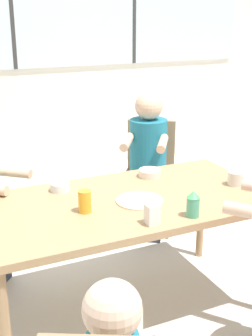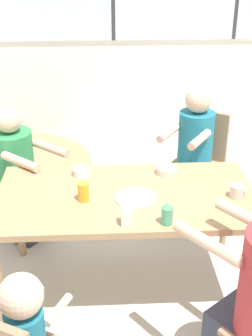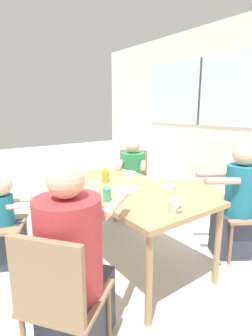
# 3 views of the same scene
# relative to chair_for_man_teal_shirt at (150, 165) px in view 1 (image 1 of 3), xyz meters

# --- Properties ---
(ground_plane) EXTENTS (16.00, 16.00, 0.00)m
(ground_plane) POSITION_rel_chair_for_man_teal_shirt_xyz_m (-0.68, -1.01, -0.50)
(ground_plane) COLOR beige
(wall_back_with_windows) EXTENTS (8.40, 0.08, 2.80)m
(wall_back_with_windows) POSITION_rel_chair_for_man_teal_shirt_xyz_m (-0.68, 1.64, 0.92)
(wall_back_with_windows) COLOR white
(wall_back_with_windows) RESTS_ON ground_plane
(dining_table) EXTENTS (1.60, 0.83, 0.71)m
(dining_table) POSITION_rel_chair_for_man_teal_shirt_xyz_m (-0.68, -1.01, 0.15)
(dining_table) COLOR tan
(dining_table) RESTS_ON ground_plane
(chair_for_man_teal_shirt) EXTENTS (0.56, 0.56, 0.85)m
(chair_for_man_teal_shirt) POSITION_rel_chair_for_man_teal_shirt_xyz_m (0.00, 0.00, 0.00)
(chair_for_man_teal_shirt) COLOR #937556
(chair_for_man_teal_shirt) RESTS_ON ground_plane
(person_man_teal_shirt) EXTENTS (0.51, 0.57, 1.11)m
(person_man_teal_shirt) POSITION_rel_chair_for_man_teal_shirt_xyz_m (-0.09, -0.14, 0.01)
(person_man_teal_shirt) COLOR #333847
(person_man_teal_shirt) RESTS_ON ground_plane
(coffee_mug) EXTENTS (0.09, 0.08, 0.08)m
(coffee_mug) POSITION_rel_chair_for_man_teal_shirt_xyz_m (-0.00, -1.07, 0.25)
(coffee_mug) COLOR beige
(coffee_mug) RESTS_ON dining_table
(sippy_cup) EXTENTS (0.07, 0.07, 0.14)m
(sippy_cup) POSITION_rel_chair_for_man_teal_shirt_xyz_m (-0.47, -1.34, 0.28)
(sippy_cup) COLOR #4CA57F
(sippy_cup) RESTS_ON dining_table
(juice_glass) EXTENTS (0.07, 0.07, 0.12)m
(juice_glass) POSITION_rel_chair_for_man_teal_shirt_xyz_m (-0.93, -1.07, 0.26)
(juice_glass) COLOR gold
(juice_glass) RESTS_ON dining_table
(milk_carton_small) EXTENTS (0.06, 0.06, 0.10)m
(milk_carton_small) POSITION_rel_chair_for_man_teal_shirt_xyz_m (-0.69, -1.33, 0.26)
(milk_carton_small) COLOR silver
(milk_carton_small) RESTS_ON dining_table
(bowl_white_shallow) EXTENTS (0.11, 0.11, 0.05)m
(bowl_white_shallow) POSITION_rel_chair_for_man_teal_shirt_xyz_m (-0.96, -0.74, 0.23)
(bowl_white_shallow) COLOR silver
(bowl_white_shallow) RESTS_ON dining_table
(bowl_cereal) EXTENTS (0.14, 0.14, 0.05)m
(bowl_cereal) POSITION_rel_chair_for_man_teal_shirt_xyz_m (-0.39, -0.74, 0.23)
(bowl_cereal) COLOR silver
(bowl_cereal) RESTS_ON dining_table
(plate_tortillas) EXTENTS (0.25, 0.25, 0.01)m
(plate_tortillas) POSITION_rel_chair_for_man_teal_shirt_xyz_m (-0.62, -1.06, 0.21)
(plate_tortillas) COLOR beige
(plate_tortillas) RESTS_ON dining_table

